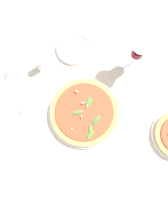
# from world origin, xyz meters

# --- Properties ---
(ground_plane) EXTENTS (6.00, 6.00, 0.00)m
(ground_plane) POSITION_xyz_m (0.00, 0.00, 0.00)
(ground_plane) COLOR beige
(pizza_arugula_main) EXTENTS (0.31, 0.31, 0.05)m
(pizza_arugula_main) POSITION_xyz_m (-0.01, 0.00, 0.02)
(pizza_arugula_main) COLOR white
(pizza_arugula_main) RESTS_ON ground_plane
(wine_glass) EXTENTS (0.09, 0.09, 0.19)m
(wine_glass) POSITION_xyz_m (0.12, -0.28, 0.13)
(wine_glass) COLOR white
(wine_glass) RESTS_ON ground_plane
(napkin) EXTENTS (0.15, 0.10, 0.01)m
(napkin) POSITION_xyz_m (0.18, 0.25, 0.00)
(napkin) COLOR white
(napkin) RESTS_ON ground_plane
(fork) EXTENTS (0.20, 0.02, 0.00)m
(fork) POSITION_xyz_m (0.19, 0.25, 0.01)
(fork) COLOR silver
(fork) RESTS_ON ground_plane
(side_plate_white) EXTENTS (0.16, 0.16, 0.02)m
(side_plate_white) POSITION_xyz_m (0.28, -0.06, 0.01)
(side_plate_white) COLOR white
(side_plate_white) RESTS_ON ground_plane
(shaker_pepper) EXTENTS (0.03, 0.03, 0.07)m
(shaker_pepper) POSITION_xyz_m (0.25, 0.10, 0.03)
(shaker_pepper) COLOR silver
(shaker_pepper) RESTS_ON ground_plane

